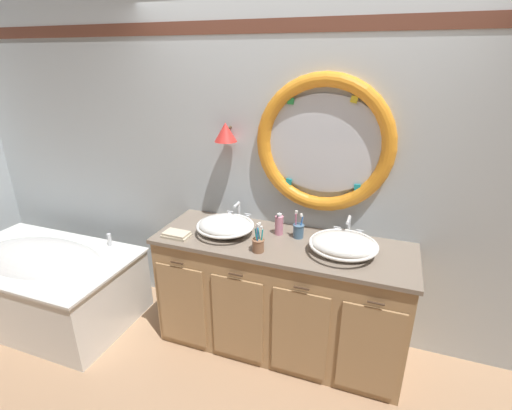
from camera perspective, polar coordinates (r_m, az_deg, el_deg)
The scene contains 12 objects.
ground_plane at distance 3.03m, azimuth 2.06°, elevation -23.07°, with size 14.00×14.00×0.00m, color tan.
back_wall_assembly at distance 2.83m, azimuth 6.42°, elevation 4.97°, with size 6.40×0.26×2.60m.
vanity_counter at distance 2.91m, azimuth 3.76°, elevation -13.48°, with size 1.84×0.65×0.91m.
bathtub at distance 3.73m, azimuth -29.51°, elevation -9.93°, with size 1.53×0.90×0.69m.
sink_basin_left at distance 2.76m, azimuth -4.70°, elevation -3.17°, with size 0.43×0.43×0.13m.
sink_basin_right at distance 2.56m, azimuth 13.18°, elevation -5.89°, with size 0.46×0.46×0.13m.
faucet_set_left at distance 2.98m, azimuth -2.69°, elevation -1.33°, with size 0.21×0.12×0.16m.
faucet_set_right at distance 2.78m, azimuth 13.88°, elevation -3.59°, with size 0.21×0.15×0.17m.
toothbrush_holder_left at distance 2.52m, azimuth 0.34°, elevation -5.97°, with size 0.09×0.09×0.21m.
toothbrush_holder_right at distance 2.72m, azimuth 6.49°, elevation -3.84°, with size 0.08×0.08×0.21m.
soap_dispenser at distance 2.75m, azimuth 3.54°, elevation -3.01°, with size 0.06×0.07×0.17m.
folded_hand_towel at distance 2.80m, azimuth -12.04°, elevation -4.42°, with size 0.20×0.12×0.04m.
Camera 1 is at (0.65, -2.05, 2.13)m, focal length 26.23 mm.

